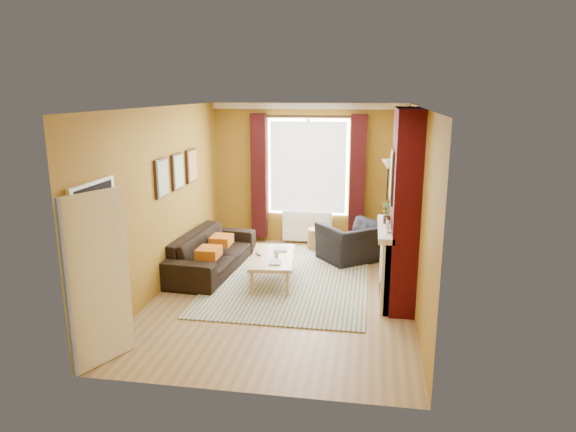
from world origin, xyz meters
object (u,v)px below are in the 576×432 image
object	(u,v)px
coffee_table	(273,259)
wicker_stool	(316,239)
sofa	(212,252)
armchair	(352,242)
floor_lamp	(388,179)

from	to	relation	value
coffee_table	wicker_stool	bearing A→B (deg)	68.23
sofa	coffee_table	size ratio (longest dim) A/B	1.62
armchair	coffee_table	distance (m)	1.79
armchair	wicker_stool	world-z (taller)	armchair
armchair	coffee_table	size ratio (longest dim) A/B	0.76
wicker_stool	floor_lamp	xyz separation A→B (m)	(1.32, 0.14, 1.20)
armchair	wicker_stool	size ratio (longest dim) A/B	2.57
wicker_stool	floor_lamp	distance (m)	1.79
sofa	coffee_table	distance (m)	1.21
armchair	floor_lamp	bearing A→B (deg)	-168.94
wicker_stool	coffee_table	bearing A→B (deg)	-104.96
sofa	wicker_stool	xyz separation A→B (m)	(1.65, 1.48, -0.13)
coffee_table	armchair	bearing A→B (deg)	40.14
coffee_table	wicker_stool	distance (m)	1.95
sofa	wicker_stool	world-z (taller)	sofa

